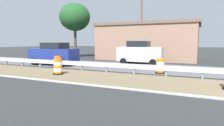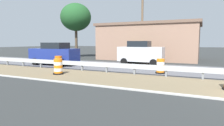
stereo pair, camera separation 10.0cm
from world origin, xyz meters
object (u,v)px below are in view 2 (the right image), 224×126
(traffic_barrel_mid, at_px, (58,67))
(traffic_barrel_far, at_px, (59,62))
(car_mid_far_lane, at_px, (141,53))
(utility_pole_near, at_px, (142,22))
(car_lead_near_lane, at_px, (54,54))
(traffic_barrel_close, at_px, (160,67))

(traffic_barrel_mid, height_order, traffic_barrel_far, traffic_barrel_mid)
(car_mid_far_lane, height_order, utility_pole_near, utility_pole_near)
(car_mid_far_lane, bearing_deg, car_lead_near_lane, -153.21)
(traffic_barrel_far, height_order, utility_pole_near, utility_pole_near)
(car_lead_near_lane, bearing_deg, traffic_barrel_close, 173.54)
(traffic_barrel_far, relative_size, utility_pole_near, 0.12)
(traffic_barrel_far, bearing_deg, traffic_barrel_close, -86.65)
(traffic_barrel_close, relative_size, utility_pole_near, 0.12)
(traffic_barrel_close, height_order, car_lead_near_lane, car_lead_near_lane)
(traffic_barrel_close, xyz_separation_m, traffic_barrel_mid, (-3.25, 6.17, 0.01))
(car_lead_near_lane, distance_m, utility_pole_near, 10.04)
(traffic_barrel_far, xyz_separation_m, car_lead_near_lane, (1.35, 1.61, 0.61))
(car_lead_near_lane, bearing_deg, traffic_barrel_mid, 132.00)
(traffic_barrel_close, relative_size, traffic_barrel_mid, 0.98)
(traffic_barrel_close, bearing_deg, utility_pole_near, 24.92)
(car_lead_near_lane, bearing_deg, utility_pole_near, -134.69)
(utility_pole_near, bearing_deg, car_mid_far_lane, -165.37)
(car_lead_near_lane, bearing_deg, traffic_barrel_far, 138.31)
(car_lead_near_lane, bearing_deg, car_mid_far_lane, -154.28)
(car_mid_far_lane, distance_m, utility_pole_near, 4.61)
(traffic_barrel_mid, relative_size, utility_pole_near, 0.12)
(car_mid_far_lane, relative_size, utility_pole_near, 0.50)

